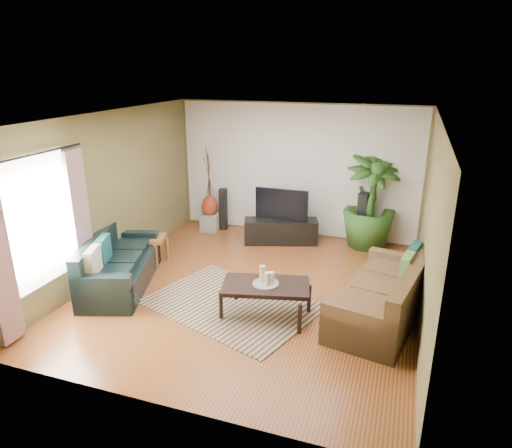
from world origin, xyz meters
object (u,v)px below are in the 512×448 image
at_px(sofa_left, 120,261).
at_px(potted_plant, 370,202).
at_px(sofa_right, 382,290).
at_px(speaker_left, 223,209).
at_px(vase, 210,206).
at_px(pedestal, 210,222).
at_px(coffee_table, 266,300).
at_px(television, 282,204).
at_px(tv_stand, 281,231).
at_px(side_table, 152,250).
at_px(speaker_right, 363,220).

height_order(sofa_left, potted_plant, potted_plant).
distance_m(sofa_right, speaker_left, 4.41).
bearing_deg(vase, pedestal, 0.00).
xyz_separation_m(coffee_table, pedestal, (-2.20, 2.99, -0.06)).
height_order(television, vase, television).
height_order(sofa_right, potted_plant, potted_plant).
xyz_separation_m(coffee_table, television, (-0.57, 2.80, 0.55)).
xyz_separation_m(tv_stand, television, (0.00, 0.02, 0.55)).
bearing_deg(television, side_table, -137.97).
xyz_separation_m(television, speaker_left, (-1.40, 0.36, -0.35)).
xyz_separation_m(television, speaker_right, (1.55, 0.36, -0.26)).
height_order(coffee_table, speaker_left, speaker_left).
distance_m(sofa_left, vase, 2.86).
height_order(sofa_right, speaker_right, speaker_right).
distance_m(coffee_table, vase, 3.72).
distance_m(speaker_right, side_table, 4.05).
xyz_separation_m(television, side_table, (-1.91, -1.73, -0.55)).
xyz_separation_m(speaker_left, speaker_right, (2.95, 0.00, 0.09)).
relative_size(potted_plant, vase, 3.84).
distance_m(television, side_table, 2.63).
height_order(coffee_table, side_table, side_table).
distance_m(sofa_right, coffee_table, 1.63).
relative_size(tv_stand, pedestal, 3.91).
bearing_deg(sofa_right, coffee_table, -60.68).
relative_size(speaker_left, potted_plant, 0.49).
bearing_deg(sofa_left, vase, -23.82).
relative_size(speaker_right, potted_plant, 0.59).
distance_m(sofa_left, speaker_right, 4.60).
bearing_deg(pedestal, sofa_left, -95.76).
xyz_separation_m(sofa_right, coffee_table, (-1.55, -0.49, -0.18)).
relative_size(coffee_table, vase, 2.55).
xyz_separation_m(sofa_left, speaker_right, (3.47, 3.01, 0.11)).
bearing_deg(tv_stand, pedestal, 155.08).
bearing_deg(vase, speaker_right, 3.13).
bearing_deg(speaker_right, television, -148.86).
bearing_deg(side_table, television, 42.03).
height_order(speaker_left, pedestal, speaker_left).
xyz_separation_m(speaker_right, side_table, (-3.47, -2.08, -0.29)).
bearing_deg(speaker_left, side_table, -117.36).
bearing_deg(tv_stand, side_table, -156.19).
relative_size(sofa_left, sofa_right, 0.91).
relative_size(television, speaker_right, 0.99).
height_order(coffee_table, speaker_right, speaker_right).
distance_m(tv_stand, speaker_right, 1.63).
bearing_deg(pedestal, side_table, -98.42).
xyz_separation_m(tv_stand, pedestal, (-1.63, 0.20, -0.06)).
distance_m(potted_plant, pedestal, 3.37).
xyz_separation_m(coffee_table, speaker_left, (-1.97, 3.16, 0.20)).
height_order(sofa_left, tv_stand, sofa_left).
relative_size(potted_plant, pedestal, 4.91).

